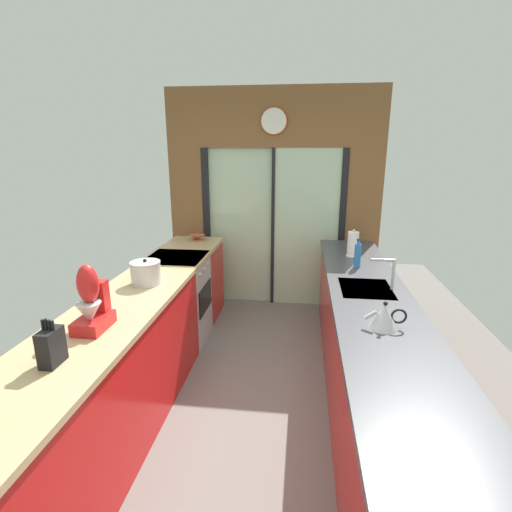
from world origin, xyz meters
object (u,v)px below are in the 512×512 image
mixing_bowl_far (197,237)px  stand_mixer (92,305)px  oven_range (178,299)px  paper_towel_roll (353,244)px  stock_pot (146,273)px  kettle (385,317)px  knife_block (51,347)px  soap_bottle (358,255)px

mixing_bowl_far → stand_mixer: size_ratio=0.47×
oven_range → paper_towel_roll: paper_towel_roll is taller
stock_pot → kettle: size_ratio=0.95×
stand_mixer → stock_pot: stand_mixer is taller
paper_towel_roll → knife_block: bearing=-128.1°
soap_bottle → stand_mixer: bearing=-140.0°
knife_block → stand_mixer: stand_mixer is taller
oven_range → knife_block: knife_block is taller
oven_range → mixing_bowl_far: (0.02, 0.75, 0.50)m
oven_range → soap_bottle: soap_bottle is taller
kettle → paper_towel_roll: (-0.00, 1.64, 0.05)m
oven_range → kettle: bearing=-38.0°
soap_bottle → paper_towel_roll: bearing=90.0°
stock_pot → stand_mixer: bearing=-90.0°
oven_range → knife_block: 2.12m
mixing_bowl_far → stock_pot: (0.00, -1.56, 0.06)m
mixing_bowl_far → soap_bottle: soap_bottle is taller
oven_range → stock_pot: 0.99m
knife_block → kettle: (1.78, 0.63, -0.02)m
kettle → paper_towel_roll: bearing=90.1°
oven_range → soap_bottle: bearing=-4.4°
stock_pot → paper_towel_roll: paper_towel_roll is taller
oven_range → paper_towel_roll: bearing=7.4°
stock_pot → soap_bottle: (1.78, 0.67, 0.02)m
stand_mixer → soap_bottle: 2.33m
knife_block → paper_towel_roll: paper_towel_roll is taller
mixing_bowl_far → stock_pot: size_ratio=0.81×
knife_block → stock_pot: knife_block is taller
mixing_bowl_far → oven_range: bearing=-91.4°
soap_bottle → paper_towel_roll: paper_towel_roll is taller
knife_block → paper_towel_roll: 2.89m
mixing_bowl_far → paper_towel_roll: bearing=-16.2°
stock_pot → kettle: stock_pot is taller
knife_block → stock_pot: (0.00, 1.23, -0.01)m
paper_towel_roll → soap_bottle: bearing=-90.0°
mixing_bowl_far → paper_towel_roll: paper_towel_roll is taller
knife_block → stock_pot: bearing=90.0°
soap_bottle → paper_towel_roll: 0.37m
oven_range → knife_block: size_ratio=3.63×
oven_range → paper_towel_roll: (1.80, 0.23, 0.59)m
stock_pot → paper_towel_roll: 2.06m
mixing_bowl_far → stock_pot: 1.56m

